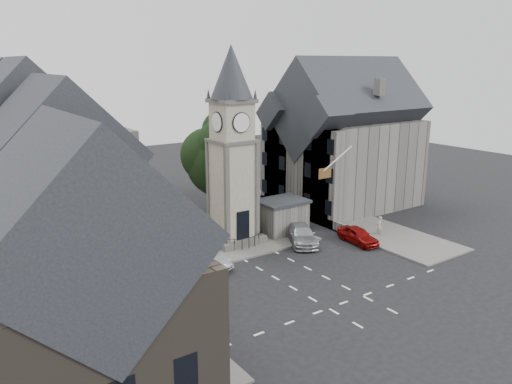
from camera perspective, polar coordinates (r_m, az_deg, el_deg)
ground at (r=36.83m, az=4.13°, el=-9.23°), size 120.00×120.00×0.00m
pavement_west at (r=36.43m, az=-17.98°, el=-10.11°), size 6.00×30.00×0.14m
pavement_east at (r=49.91m, az=9.15°, el=-2.83°), size 6.00×26.00×0.14m
central_island at (r=43.61m, az=-0.93°, el=-5.21°), size 10.00×8.00×0.16m
road_markings at (r=33.15m, az=10.23°, el=-12.27°), size 20.00×8.00×0.01m
clock_tower at (r=40.77m, az=-2.73°, el=5.07°), size 4.86×4.86×16.25m
stone_shelter at (r=44.59m, az=2.95°, el=-2.79°), size 4.30×3.30×3.08m
town_tree at (r=46.21m, az=-3.91°, el=4.74°), size 7.20×7.20×10.80m
warning_sign_post at (r=38.57m, az=-4.64°, el=-4.88°), size 0.70×0.19×2.85m
terrace_pink at (r=43.31m, az=-26.38°, el=2.05°), size 8.10×7.60×12.80m
terrace_cream at (r=35.58m, az=-24.36°, el=-0.17°), size 8.10×7.60×12.80m
terrace_tudor at (r=28.12m, az=-21.15°, el=-4.38°), size 8.10×7.60×12.00m
building_sw_stone at (r=20.05m, az=-18.71°, el=-14.55°), size 8.60×7.60×10.40m
backdrop_west at (r=55.97m, az=-24.50°, el=2.09°), size 20.00×10.00×8.00m
east_building at (r=53.03m, az=9.99°, el=5.05°), size 14.40×11.40×12.60m
east_boundary_wall at (r=49.42m, az=5.21°, el=-2.41°), size 0.40×16.00×0.90m
flagpole at (r=42.74m, az=9.33°, el=3.81°), size 3.68×0.10×2.74m
car_west_blue at (r=30.81m, az=-10.52°, el=-13.04°), size 4.35×3.09×1.38m
car_west_silver at (r=35.51m, az=-15.53°, el=-9.37°), size 4.38×4.34×1.51m
car_west_grey at (r=37.37m, az=-17.07°, el=-8.30°), size 5.70×5.00×1.46m
car_island_silver at (r=37.52m, az=-6.05°, el=-7.59°), size 3.36×4.72×1.48m
car_island_east at (r=42.52m, az=5.23°, el=-4.84°), size 4.25×5.56×1.50m
car_east_red at (r=43.16m, az=11.58°, el=-4.87°), size 2.00×4.21×1.39m
pedestrian at (r=45.33m, az=13.88°, el=-3.79°), size 0.75×0.60×1.78m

